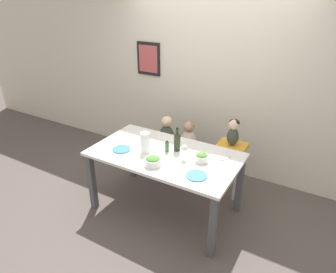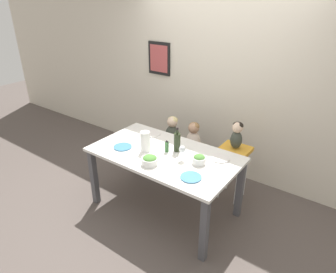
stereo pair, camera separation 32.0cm
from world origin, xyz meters
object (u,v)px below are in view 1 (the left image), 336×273
object	(u,v)px
person_child_left	(167,132)
dinner_plate_front_right	(197,176)
salad_bowl_small	(202,158)
dinner_plate_back_right	(220,155)
wine_bottle	(177,141)
person_baby_right	(233,131)
person_child_center	(189,137)
dinner_plate_front_left	(122,149)
dinner_plate_back_left	(149,135)
paper_towel_roll	(145,143)
wine_glass_near	(184,149)
salad_bowl_large	(153,161)
chair_right_highchair	(231,156)
chair_far_center	(188,157)
chair_far_left	(167,151)

from	to	relation	value
person_child_left	dinner_plate_front_right	distance (m)	1.32
salad_bowl_small	dinner_plate_back_right	xyz separation A→B (m)	(0.13, 0.22, -0.04)
wine_bottle	person_baby_right	bearing A→B (deg)	51.19
person_baby_right	wine_bottle	bearing A→B (deg)	-128.81
person_child_center	wine_bottle	size ratio (longest dim) A/B	1.56
dinner_plate_front_left	dinner_plate_back_right	bearing A→B (deg)	22.51
person_child_left	dinner_plate_back_left	distance (m)	0.42
wine_bottle	paper_towel_roll	bearing A→B (deg)	-144.04
wine_glass_near	dinner_plate_back_right	distance (m)	0.43
salad_bowl_large	dinner_plate_back_right	xyz separation A→B (m)	(0.54, 0.54, -0.04)
salad_bowl_small	dinner_plate_front_right	distance (m)	0.30
wine_glass_near	dinner_plate_back_left	world-z (taller)	wine_glass_near
chair_right_highchair	person_child_center	xyz separation A→B (m)	(-0.60, 0.00, 0.12)
person_baby_right	wine_bottle	distance (m)	0.74
chair_far_center	chair_right_highchair	world-z (taller)	chair_right_highchair
person_baby_right	dinner_plate_back_left	size ratio (longest dim) A/B	1.60
dinner_plate_back_left	dinner_plate_back_right	xyz separation A→B (m)	(0.99, -0.05, 0.00)
salad_bowl_large	dinner_plate_back_left	bearing A→B (deg)	126.79
wine_glass_near	salad_bowl_small	size ratio (longest dim) A/B	1.17
salad_bowl_small	dinner_plate_back_right	size ratio (longest dim) A/B	0.68
chair_far_left	dinner_plate_front_left	xyz separation A→B (m)	(-0.09, -0.88, 0.41)
person_child_left	person_baby_right	xyz separation A→B (m)	(0.94, 0.00, 0.23)
person_child_left	person_child_center	xyz separation A→B (m)	(0.34, 0.00, 0.00)
person_child_left	wine_bottle	bearing A→B (deg)	-50.60
person_child_left	chair_far_left	bearing A→B (deg)	-90.00
person_baby_right	salad_bowl_small	distance (m)	0.69
chair_far_center	person_child_center	xyz separation A→B (m)	(0.00, 0.00, 0.30)
paper_towel_roll	dinner_plate_back_left	size ratio (longest dim) A/B	1.11
chair_far_center	dinner_plate_front_right	distance (m)	1.18
person_child_left	person_child_center	distance (m)	0.34
chair_far_left	salad_bowl_small	bearing A→B (deg)	-39.16
paper_towel_roll	wine_glass_near	xyz separation A→B (m)	(0.45, 0.08, 0.01)
chair_far_center	dinner_plate_back_left	distance (m)	0.68
chair_right_highchair	paper_towel_roll	xyz separation A→B (m)	(-0.76, -0.79, 0.34)
person_baby_right	dinner_plate_front_left	size ratio (longest dim) A/B	1.60
salad_bowl_large	dinner_plate_front_left	xyz separation A→B (m)	(-0.50, 0.11, -0.04)
chair_right_highchair	salad_bowl_large	world-z (taller)	salad_bowl_large
person_child_center	person_baby_right	size ratio (longest dim) A/B	1.32
salad_bowl_small	dinner_plate_back_left	size ratio (longest dim) A/B	0.68
person_child_left	dinner_plate_front_right	size ratio (longest dim) A/B	2.11
dinner_plate_front_left	dinner_plate_back_left	bearing A→B (deg)	83.46
person_child_center	dinner_plate_front_right	xyz separation A→B (m)	(0.56, -0.95, 0.11)
paper_towel_roll	dinner_plate_front_left	xyz separation A→B (m)	(-0.27, -0.09, -0.11)
salad_bowl_small	wine_bottle	bearing A→B (deg)	164.97
dinner_plate_back_left	person_baby_right	bearing A→B (deg)	22.29
chair_far_center	person_child_center	distance (m)	0.30
person_baby_right	chair_far_center	bearing A→B (deg)	-179.86
wine_glass_near	dinner_plate_front_right	xyz separation A→B (m)	(0.27, -0.24, -0.12)
chair_far_center	person_baby_right	size ratio (longest dim) A/B	1.30
chair_far_left	chair_right_highchair	bearing A→B (deg)	0.00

